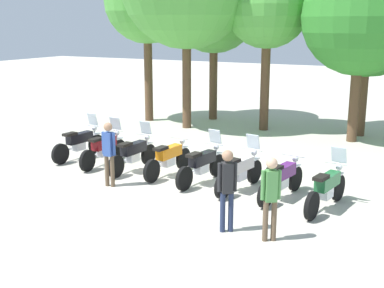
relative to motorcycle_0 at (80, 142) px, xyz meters
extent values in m
plane|color=#BCB7A8|center=(3.99, -0.45, -0.52)|extent=(80.00, 80.00, 0.00)
cylinder|color=black|center=(0.08, 0.73, -0.20)|extent=(0.16, 0.65, 0.64)
cylinder|color=black|center=(-0.08, -0.81, -0.20)|extent=(0.16, 0.65, 0.64)
cube|color=silver|center=(0.08, 0.73, 0.14)|extent=(0.16, 0.37, 0.04)
cube|color=black|center=(0.00, 0.01, 0.15)|extent=(0.35, 0.97, 0.30)
cube|color=silver|center=(0.00, -0.04, -0.12)|extent=(0.26, 0.42, 0.24)
cube|color=black|center=(-0.04, -0.39, 0.34)|extent=(0.28, 0.46, 0.08)
cylinder|color=silver|center=(0.07, 0.64, 0.12)|extent=(0.07, 0.23, 0.64)
cylinder|color=silver|center=(0.06, 0.55, 0.45)|extent=(0.62, 0.10, 0.04)
sphere|color=silver|center=(0.07, 0.68, 0.33)|extent=(0.18, 0.18, 0.16)
cylinder|color=silver|center=(-0.19, -0.32, -0.18)|extent=(0.14, 0.70, 0.07)
cube|color=silver|center=(0.06, 0.61, 0.65)|extent=(0.37, 0.17, 0.39)
cylinder|color=black|center=(1.13, 0.50, -0.20)|extent=(0.11, 0.64, 0.64)
cylinder|color=black|center=(1.15, -1.05, -0.20)|extent=(0.11, 0.64, 0.64)
cube|color=silver|center=(1.13, 0.50, 0.14)|extent=(0.12, 0.36, 0.04)
cube|color=maroon|center=(1.14, -0.22, 0.15)|extent=(0.27, 0.95, 0.30)
cube|color=silver|center=(1.14, -0.27, -0.12)|extent=(0.22, 0.40, 0.24)
cube|color=black|center=(1.14, -0.62, 0.34)|extent=(0.24, 0.44, 0.08)
cylinder|color=silver|center=(1.13, 0.41, 0.12)|extent=(0.05, 0.23, 0.64)
cylinder|color=silver|center=(1.13, 0.32, 0.45)|extent=(0.62, 0.04, 0.04)
sphere|color=silver|center=(1.13, 0.45, 0.33)|extent=(0.16, 0.16, 0.16)
cylinder|color=silver|center=(0.98, -0.57, -0.18)|extent=(0.08, 0.70, 0.07)
cube|color=silver|center=(1.13, 0.38, 0.65)|extent=(0.36, 0.14, 0.39)
cylinder|color=black|center=(2.33, 0.39, -0.20)|extent=(0.14, 0.64, 0.64)
cylinder|color=black|center=(2.23, -1.16, -0.20)|extent=(0.14, 0.64, 0.64)
cube|color=silver|center=(2.33, 0.39, 0.14)|extent=(0.14, 0.37, 0.04)
cube|color=black|center=(2.28, -0.34, 0.15)|extent=(0.32, 0.96, 0.30)
cube|color=silver|center=(2.28, -0.39, -0.12)|extent=(0.24, 0.41, 0.24)
cube|color=black|center=(2.26, -0.73, 0.34)|extent=(0.27, 0.45, 0.08)
cylinder|color=silver|center=(2.32, 0.30, 0.12)|extent=(0.06, 0.23, 0.64)
cylinder|color=silver|center=(2.32, 0.21, 0.45)|extent=(0.62, 0.07, 0.04)
sphere|color=silver|center=(2.32, 0.34, 0.33)|extent=(0.17, 0.17, 0.16)
cylinder|color=silver|center=(2.10, -0.68, -0.18)|extent=(0.11, 0.70, 0.07)
cube|color=silver|center=(2.32, 0.27, 0.65)|extent=(0.37, 0.15, 0.39)
cylinder|color=black|center=(3.48, 0.47, -0.20)|extent=(0.15, 0.65, 0.64)
cylinder|color=black|center=(3.36, -1.08, -0.20)|extent=(0.15, 0.65, 0.64)
cube|color=silver|center=(3.48, 0.47, 0.14)|extent=(0.15, 0.37, 0.04)
cube|color=orange|center=(3.43, -0.26, 0.15)|extent=(0.34, 0.97, 0.30)
cube|color=silver|center=(3.42, -0.31, -0.12)|extent=(0.25, 0.42, 0.24)
cube|color=black|center=(3.39, -0.65, 0.34)|extent=(0.28, 0.46, 0.08)
cylinder|color=silver|center=(3.48, 0.38, 0.12)|extent=(0.07, 0.23, 0.64)
cylinder|color=silver|center=(3.47, 0.29, 0.45)|extent=(0.62, 0.09, 0.04)
sphere|color=silver|center=(3.48, 0.42, 0.33)|extent=(0.17, 0.17, 0.16)
cylinder|color=silver|center=(3.24, -0.59, -0.18)|extent=(0.13, 0.70, 0.07)
cylinder|color=black|center=(4.67, 0.27, -0.20)|extent=(0.19, 0.65, 0.64)
cylinder|color=black|center=(4.45, -1.26, -0.20)|extent=(0.19, 0.65, 0.64)
cube|color=silver|center=(4.67, 0.27, 0.14)|extent=(0.17, 0.37, 0.04)
cube|color=black|center=(4.57, -0.45, 0.15)|extent=(0.39, 0.98, 0.30)
cube|color=silver|center=(4.56, -0.50, -0.12)|extent=(0.27, 0.43, 0.24)
cube|color=black|center=(4.51, -0.84, 0.34)|extent=(0.30, 0.47, 0.08)
cylinder|color=silver|center=(4.66, 0.18, 0.12)|extent=(0.08, 0.23, 0.64)
cylinder|color=silver|center=(4.64, 0.09, 0.45)|extent=(0.62, 0.12, 0.04)
sphere|color=silver|center=(4.66, 0.22, 0.33)|extent=(0.18, 0.18, 0.16)
cylinder|color=silver|center=(4.36, -0.77, -0.18)|extent=(0.17, 0.70, 0.07)
cube|color=silver|center=(4.65, 0.15, 0.65)|extent=(0.37, 0.18, 0.39)
cylinder|color=black|center=(5.82, 0.16, -0.20)|extent=(0.20, 0.65, 0.64)
cylinder|color=black|center=(5.58, -1.37, -0.20)|extent=(0.20, 0.65, 0.64)
cube|color=silver|center=(5.82, 0.16, 0.14)|extent=(0.17, 0.37, 0.04)
cube|color=silver|center=(5.71, -0.55, 0.15)|extent=(0.40, 0.98, 0.30)
cube|color=silver|center=(5.70, -0.60, -0.12)|extent=(0.28, 0.43, 0.24)
cube|color=black|center=(5.65, -0.95, 0.34)|extent=(0.31, 0.47, 0.08)
cylinder|color=silver|center=(5.81, 0.07, 0.12)|extent=(0.08, 0.23, 0.64)
cylinder|color=silver|center=(5.79, -0.01, 0.45)|extent=(0.62, 0.13, 0.04)
sphere|color=silver|center=(5.82, 0.11, 0.33)|extent=(0.18, 0.18, 0.16)
cylinder|color=silver|center=(5.50, -0.87, -0.18)|extent=(0.18, 0.70, 0.07)
cube|color=silver|center=(5.80, 0.05, 0.65)|extent=(0.38, 0.19, 0.39)
cylinder|color=black|center=(6.97, 0.06, -0.20)|extent=(0.21, 0.65, 0.64)
cylinder|color=black|center=(6.71, -1.47, -0.20)|extent=(0.21, 0.65, 0.64)
cube|color=silver|center=(6.97, 0.06, 0.14)|extent=(0.18, 0.38, 0.04)
cube|color=#59196B|center=(6.85, -0.66, 0.15)|extent=(0.42, 0.98, 0.30)
cube|color=silver|center=(6.84, -0.71, -0.12)|extent=(0.28, 0.43, 0.24)
cube|color=black|center=(6.78, -1.05, 0.34)|extent=(0.31, 0.47, 0.08)
cylinder|color=silver|center=(6.96, -0.03, 0.12)|extent=(0.09, 0.23, 0.64)
cylinder|color=silver|center=(6.94, -0.12, 0.45)|extent=(0.62, 0.14, 0.04)
sphere|color=silver|center=(6.97, 0.01, 0.33)|extent=(0.18, 0.18, 0.16)
cylinder|color=silver|center=(6.64, -0.98, -0.18)|extent=(0.19, 0.70, 0.07)
cylinder|color=black|center=(8.11, -0.19, -0.20)|extent=(0.20, 0.65, 0.64)
cylinder|color=black|center=(7.86, -1.72, -0.20)|extent=(0.20, 0.65, 0.64)
cube|color=silver|center=(8.11, -0.19, 0.14)|extent=(0.18, 0.37, 0.04)
cube|color=#1E6033|center=(7.99, -0.90, 0.15)|extent=(0.41, 0.98, 0.30)
cube|color=silver|center=(7.98, -0.95, -0.12)|extent=(0.28, 0.43, 0.24)
cube|color=black|center=(7.93, -1.30, 0.34)|extent=(0.31, 0.47, 0.08)
cylinder|color=silver|center=(8.10, -0.27, 0.12)|extent=(0.09, 0.23, 0.64)
cylinder|color=silver|center=(8.08, -0.36, 0.45)|extent=(0.62, 0.14, 0.04)
sphere|color=silver|center=(8.10, -0.24, 0.33)|extent=(0.18, 0.18, 0.16)
cylinder|color=silver|center=(7.78, -1.22, -0.18)|extent=(0.18, 0.70, 0.07)
cube|color=silver|center=(8.09, -0.30, 0.65)|extent=(0.38, 0.19, 0.39)
cylinder|color=brown|center=(2.63, -1.85, -0.10)|extent=(0.12, 0.12, 0.83)
cylinder|color=brown|center=(2.46, -1.86, -0.10)|extent=(0.12, 0.12, 0.83)
cube|color=#33519E|center=(2.55, -1.86, 0.63)|extent=(0.23, 0.21, 0.62)
cylinder|color=#33519E|center=(2.71, -1.85, 0.64)|extent=(0.09, 0.09, 0.59)
cylinder|color=#33519E|center=(2.39, -1.87, 0.64)|extent=(0.09, 0.09, 0.59)
sphere|color=#A87A5B|center=(2.55, -1.86, 1.08)|extent=(0.24, 0.24, 0.23)
cylinder|color=brown|center=(7.33, -3.23, -0.10)|extent=(0.15, 0.15, 0.83)
cylinder|color=brown|center=(7.47, -3.13, -0.10)|extent=(0.15, 0.15, 0.83)
cube|color=#4C8C47|center=(7.40, -3.18, 0.62)|extent=(0.29, 0.29, 0.62)
cylinder|color=#4C8C47|center=(7.26, -3.27, 0.64)|extent=(0.11, 0.11, 0.59)
cylinder|color=#4C8C47|center=(7.53, -3.09, 0.64)|extent=(0.11, 0.11, 0.59)
sphere|color=#DBAD89|center=(7.40, -3.18, 1.07)|extent=(0.31, 0.31, 0.22)
cylinder|color=#232D4C|center=(6.54, -3.11, -0.10)|extent=(0.15, 0.15, 0.84)
cylinder|color=#232D4C|center=(6.40, -3.21, -0.10)|extent=(0.15, 0.15, 0.84)
cube|color=#262628|center=(6.47, -3.16, 0.64)|extent=(0.29, 0.29, 0.63)
cylinder|color=#262628|center=(6.60, -3.07, 0.66)|extent=(0.11, 0.11, 0.60)
cylinder|color=#262628|center=(6.34, -3.25, 0.66)|extent=(0.11, 0.11, 0.60)
sphere|color=#A87A5B|center=(6.47, -3.16, 1.10)|extent=(0.32, 0.32, 0.23)
cylinder|color=brown|center=(-1.51, 6.50, 1.42)|extent=(0.36, 0.36, 3.88)
sphere|color=#4C9E3D|center=(-1.51, 6.50, 4.63)|extent=(3.64, 3.64, 3.64)
cylinder|color=brown|center=(0.72, 5.87, 1.46)|extent=(0.36, 0.36, 3.96)
cylinder|color=brown|center=(0.87, 8.09, 1.23)|extent=(0.36, 0.36, 3.50)
sphere|color=#4C9E3D|center=(0.87, 8.09, 4.36)|extent=(3.94, 3.94, 3.94)
cylinder|color=brown|center=(3.68, 6.93, 1.34)|extent=(0.36, 0.36, 3.72)
sphere|color=#4C9E3D|center=(3.68, 6.93, 4.36)|extent=(3.33, 3.33, 3.33)
cylinder|color=brown|center=(7.22, 6.45, 0.98)|extent=(0.36, 0.36, 2.99)
sphere|color=#2D7A28|center=(7.22, 6.45, 3.89)|extent=(4.05, 4.05, 4.05)
cylinder|color=brown|center=(7.31, 7.60, 0.97)|extent=(0.36, 0.36, 2.98)
sphere|color=#2D7A28|center=(7.31, 7.60, 4.18)|extent=(4.90, 4.90, 4.90)
camera|label=1|loc=(10.31, -12.07, 3.67)|focal=47.00mm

